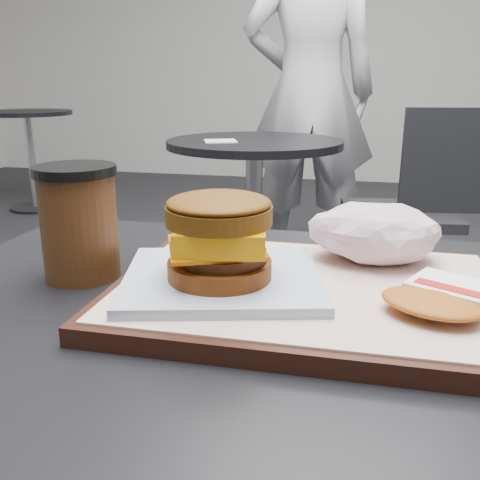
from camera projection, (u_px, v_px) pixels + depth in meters
name	position (u px, v px, depth m)	size (l,w,h in m)	color
serving_tray	(308.00, 293.00, 0.53)	(0.38, 0.28, 0.02)	black
breakfast_sandwich	(221.00, 247.00, 0.51)	(0.23, 0.21, 0.09)	silver
hash_brown	(449.00, 299.00, 0.46)	(0.13, 0.12, 0.02)	white
crumpled_wrapper	(374.00, 232.00, 0.59)	(0.14, 0.11, 0.06)	white
coffee_cup	(79.00, 221.00, 0.58)	(0.09, 0.09, 0.13)	#432310
neighbor_table	(254.00, 189.00, 2.17)	(0.70, 0.70, 0.75)	black
napkin	(220.00, 141.00, 2.06)	(0.12, 0.12, 0.00)	white
neighbor_chair	(417.00, 203.00, 2.11)	(0.63, 0.47, 0.88)	#A0A1A5
patron	(310.00, 92.00, 2.66)	(0.67, 0.44, 1.84)	silver
bg_table_mid	(29.00, 136.00, 4.05)	(0.66, 0.66, 0.75)	black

